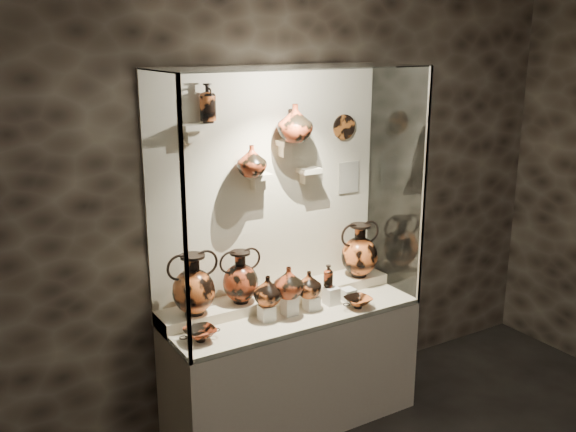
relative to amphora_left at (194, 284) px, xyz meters
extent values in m
cube|color=black|center=(0.63, 0.19, 0.50)|extent=(5.00, 0.02, 3.20)
cube|color=beige|center=(0.63, -0.13, -0.70)|extent=(1.70, 0.60, 0.80)
cube|color=beige|center=(0.63, -0.13, -0.28)|extent=(1.68, 0.58, 0.03)
cube|color=beige|center=(0.63, 0.04, -0.25)|extent=(1.70, 0.25, 0.10)
cube|color=beige|center=(0.63, 0.18, 0.50)|extent=(1.70, 0.03, 1.60)
cube|color=white|center=(0.63, -0.43, 0.50)|extent=(1.70, 0.01, 1.60)
cube|color=white|center=(-0.22, -0.13, 0.50)|extent=(0.01, 0.60, 1.60)
cube|color=white|center=(1.48, -0.13, 0.50)|extent=(0.01, 0.60, 1.60)
cube|color=white|center=(0.63, -0.13, 1.30)|extent=(1.70, 0.60, 0.01)
cube|color=gray|center=(-0.21, -0.42, 0.50)|extent=(0.02, 0.02, 1.60)
cube|color=gray|center=(1.47, -0.42, 0.50)|extent=(0.02, 0.02, 1.60)
cube|color=silver|center=(0.41, -0.18, -0.22)|extent=(0.09, 0.09, 0.10)
cube|color=silver|center=(0.58, -0.18, -0.20)|extent=(0.09, 0.09, 0.13)
cube|color=silver|center=(0.75, -0.18, -0.22)|extent=(0.09, 0.09, 0.09)
cube|color=silver|center=(0.91, -0.18, -0.21)|extent=(0.09, 0.09, 0.12)
cube|color=silver|center=(1.05, -0.18, -0.23)|extent=(0.09, 0.09, 0.08)
cube|color=beige|center=(0.08, 0.11, 0.95)|extent=(0.14, 0.12, 0.04)
cube|color=beige|center=(0.53, 0.11, 0.60)|extent=(0.14, 0.12, 0.04)
cube|color=beige|center=(0.73, 0.11, 0.80)|extent=(0.10, 0.12, 0.04)
cube|color=beige|center=(0.91, 0.11, 0.60)|extent=(0.14, 0.12, 0.04)
imported|color=#C85B26|center=(0.43, -0.17, -0.07)|extent=(0.21, 0.21, 0.19)
imported|color=#9B371B|center=(0.56, -0.20, -0.03)|extent=(0.23, 0.23, 0.20)
imported|color=#C85B26|center=(0.73, -0.18, -0.09)|extent=(0.18, 0.18, 0.18)
imported|color=#9B371B|center=(0.45, 0.06, 0.72)|extent=(0.19, 0.19, 0.20)
imported|color=#9B371B|center=(0.76, 0.04, 0.94)|extent=(0.24, 0.24, 0.24)
cylinder|color=#A85521|center=(1.23, 0.16, 0.87)|extent=(0.18, 0.02, 0.18)
cube|color=beige|center=(1.29, 0.16, 0.50)|extent=(0.17, 0.01, 0.23)
camera|label=1|loc=(-1.42, -3.47, 1.46)|focal=40.00mm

